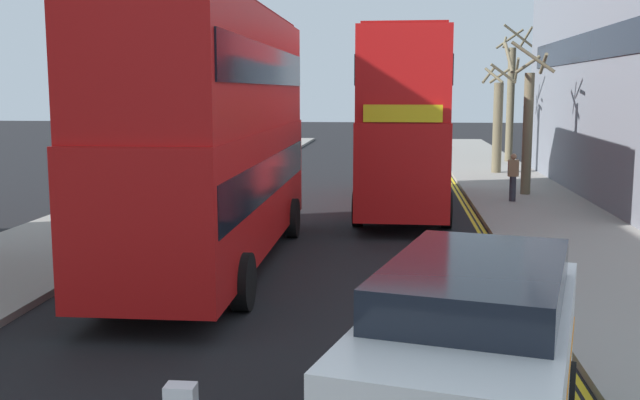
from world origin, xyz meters
name	(u,v)px	position (x,y,z in m)	size (l,w,h in m)	color
sidewalk_right	(577,243)	(6.50, 16.00, 0.07)	(4.00, 80.00, 0.14)	gray
sidewalk_left	(80,233)	(-6.50, 16.00, 0.07)	(4.00, 80.00, 0.14)	gray
kerb_line_outer	(503,261)	(4.40, 14.00, 0.00)	(0.10, 56.00, 0.01)	yellow
kerb_line_inner	(496,261)	(4.24, 14.00, 0.00)	(0.10, 56.00, 0.01)	yellow
double_decker_bus_away	(215,129)	(-2.00, 12.97, 3.03)	(2.85, 10.83, 5.64)	red
double_decker_bus_oncoming	(404,117)	(2.18, 21.51, 3.03)	(2.94, 10.85, 5.64)	red
taxi_minivan	(470,366)	(2.71, 4.42, 1.07)	(3.00, 5.13, 2.12)	white
pedestrian_far	(513,176)	(5.89, 22.69, 0.99)	(0.34, 0.22, 1.62)	#2D2D38
street_tree_near	(511,99)	(7.93, 37.61, 3.42)	(1.76, 1.93, 7.09)	#6B6047
street_tree_mid	(527,124)	(6.61, 24.56, 2.67)	(1.58, 1.61, 5.46)	#6B6047
street_tree_far	(498,122)	(6.55, 31.86, 2.46)	(1.67, 1.62, 5.18)	#6B6047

